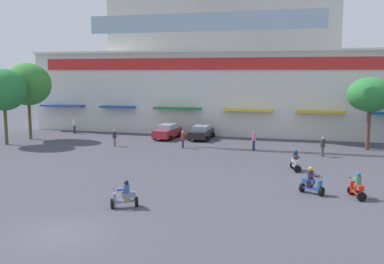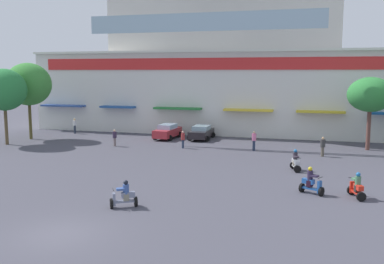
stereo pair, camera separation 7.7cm
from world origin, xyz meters
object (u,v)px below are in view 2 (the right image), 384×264
plaza_tree_0 (28,84)px  pedestrian_0 (183,138)px  pedestrian_3 (254,140)px  parked_car_1 (201,132)px  pedestrian_1 (115,137)px  scooter_rider_1 (311,183)px  pedestrian_2 (75,125)px  scooter_rider_6 (124,196)px  pedestrian_4 (323,146)px  plaza_tree_2 (4,90)px  parked_car_0 (168,131)px  scooter_rider_0 (295,162)px  scooter_rider_3 (357,187)px  plaza_tree_1 (370,95)px

plaza_tree_0 → pedestrian_0: plaza_tree_0 is taller
plaza_tree_0 → pedestrian_3: plaza_tree_0 is taller
parked_car_1 → pedestrian_1: 9.33m
scooter_rider_1 → pedestrian_2: (-26.13, 18.25, 0.32)m
plaza_tree_0 → scooter_rider_6: bearing=-44.3°
pedestrian_0 → pedestrian_4: 12.36m
plaza_tree_2 → parked_car_0: (13.81, 7.64, -4.50)m
scooter_rider_6 → pedestrian_3: (4.32, 18.22, 0.39)m
parked_car_0 → pedestrian_2: size_ratio=2.54×
scooter_rider_0 → pedestrian_2: (-24.99, 12.40, 0.35)m
pedestrian_4 → pedestrian_2: bearing=166.6°
scooter_rider_6 → pedestrian_1: bearing=117.1°
parked_car_0 → plaza_tree_2: bearing=-151.0°
scooter_rider_3 → pedestrian_1: size_ratio=0.98×
pedestrian_1 → pedestrian_3: (12.98, 1.28, 0.10)m
pedestrian_0 → pedestrian_1: (-6.51, -0.74, -0.03)m
scooter_rider_6 → pedestrian_1: pedestrian_1 is taller
parked_car_0 → scooter_rider_1: 22.84m
parked_car_0 → scooter_rider_0: scooter_rider_0 is taller
plaza_tree_1 → pedestrian_1: size_ratio=4.12×
plaza_tree_2 → parked_car_1: (17.34, 8.24, -4.54)m
parked_car_0 → pedestrian_2: bearing=176.1°
scooter_rider_3 → pedestrian_0: pedestrian_0 is taller
plaza_tree_1 → pedestrian_4: bearing=-132.7°
scooter_rider_3 → pedestrian_2: size_ratio=0.91×
plaza_tree_0 → scooter_rider_6: size_ratio=5.37×
scooter_rider_3 → pedestrian_4: bearing=97.8°
parked_car_0 → scooter_rider_0: (13.58, -11.62, -0.15)m
pedestrian_2 → pedestrian_0: bearing=-21.6°
scooter_rider_6 → scooter_rider_1: bearing=29.1°
parked_car_1 → pedestrian_0: pedestrian_0 is taller
parked_car_1 → pedestrian_2: pedestrian_2 is taller
scooter_rider_6 → pedestrian_3: 18.73m
scooter_rider_6 → pedestrian_4: size_ratio=0.89×
pedestrian_1 → pedestrian_4: bearing=0.3°
parked_car_0 → pedestrian_4: pedestrian_4 is taller
pedestrian_2 → pedestrian_3: pedestrian_3 is taller
parked_car_1 → pedestrian_0: (-0.32, -5.60, 0.19)m
pedestrian_2 → pedestrian_3: bearing=-14.0°
parked_car_0 → pedestrian_1: pedestrian_1 is taller
parked_car_1 → scooter_rider_3: bearing=-53.2°
plaza_tree_1 → pedestrian_1: 23.59m
parked_car_1 → pedestrian_3: bearing=-39.5°
scooter_rider_6 → parked_car_0: bearing=103.3°
parked_car_1 → scooter_rider_3: (13.66, -18.25, -0.12)m
pedestrian_3 → pedestrian_0: bearing=-175.2°
plaza_tree_1 → parked_car_0: plaza_tree_1 is taller
scooter_rider_1 → scooter_rider_3: bearing=-4.5°
plaza_tree_0 → parked_car_1: 18.53m
scooter_rider_0 → pedestrian_0: pedestrian_0 is taller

